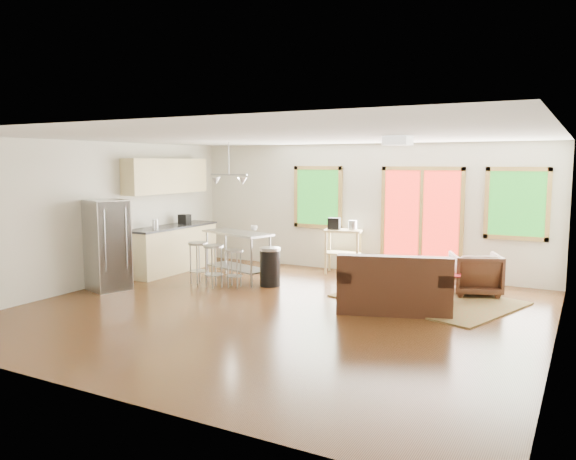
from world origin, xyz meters
The scene contains 27 objects.
floor centered at (0.00, 0.00, -0.01)m, with size 7.50×7.00×0.02m, color #351E0D.
ceiling centered at (0.00, 0.00, 2.61)m, with size 7.50×7.00×0.02m, color silver.
back_wall centered at (0.00, 3.51, 1.30)m, with size 7.50×0.02×2.60m, color beige.
left_wall centered at (-3.76, 0.00, 1.30)m, with size 0.02×7.00×2.60m, color beige.
right_wall centered at (3.76, 0.00, 1.30)m, with size 0.02×7.00×2.60m, color beige.
front_wall centered at (0.00, -3.51, 1.30)m, with size 7.50×0.02×2.60m, color beige.
window_left centered at (-1.00, 3.46, 1.50)m, with size 1.10×0.05×1.30m.
french_doors centered at (1.20, 3.46, 1.10)m, with size 1.60×0.05×2.10m.
window_right centered at (2.90, 3.46, 1.50)m, with size 1.10×0.05×1.30m.
rug centered at (1.81, 1.74, 0.01)m, with size 2.59×1.99×0.03m, color #446538.
loveseat centered at (1.51, 0.87, 0.35)m, with size 1.86×1.40×0.88m.
coffee_table centered at (1.69, 1.69, 0.33)m, with size 1.02×0.68×0.39m.
armchair centered at (2.40, 2.49, 0.39)m, with size 0.77×0.72×0.79m, color black.
ottoman centered at (1.09, 2.20, 0.20)m, with size 0.60×0.60×0.40m, color black.
vase centered at (1.62, 1.79, 0.52)m, with size 0.20×0.21×0.33m.
book centered at (2.06, 1.90, 0.55)m, with size 0.22×0.03×0.30m, color maroon.
cabinets centered at (-3.49, 1.70, 0.93)m, with size 0.64×2.24×2.30m.
refrigerator centered at (-3.34, -0.15, 0.79)m, with size 0.80×0.79×1.58m.
island centered at (-1.78, 1.59, 0.63)m, with size 1.56×0.99×0.92m.
cup centered at (-1.50, 1.72, 1.01)m, with size 0.12×0.10×0.12m, color silver.
bar_stool_a centered at (-2.24, 0.96, 0.58)m, with size 0.45×0.45×0.77m.
bar_stool_b centered at (-1.82, 0.86, 0.57)m, with size 0.47×0.47×0.77m.
bar_stool_c centered at (-1.49, 1.04, 0.51)m, with size 0.39×0.39×0.68m.
trash_can centered at (-0.99, 1.45, 0.35)m, with size 0.41×0.41×0.70m.
kitchen_cart centered at (-0.29, 3.12, 0.77)m, with size 0.82×0.62×1.12m.
ceiling_flush centered at (1.60, 0.60, 2.53)m, with size 0.35×0.35×0.12m, color white.
pendant_light centered at (-1.90, 1.50, 1.90)m, with size 0.80×0.18×0.79m.
Camera 1 is at (4.05, -7.18, 2.23)m, focal length 35.00 mm.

